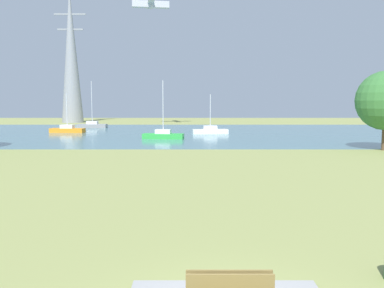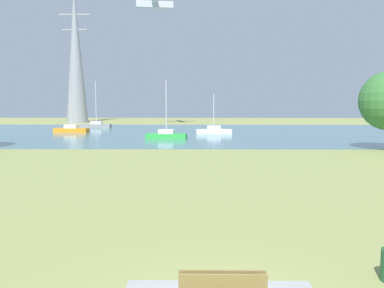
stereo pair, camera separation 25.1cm
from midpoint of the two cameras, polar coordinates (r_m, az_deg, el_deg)
name	(u,v)px [view 1 (the left image)]	position (r m, az deg, el deg)	size (l,w,h in m)	color
ground_plane	(204,162)	(30.51, 1.39, -2.50)	(160.00, 160.00, 0.00)	#8C9351
water_surface	(199,133)	(58.35, 0.81, 1.54)	(140.00, 40.00, 0.02)	slate
sailboat_white	(211,131)	(56.63, 2.56, 1.84)	(4.93, 1.99, 5.32)	white
sailboat_orange	(69,129)	(61.42, -16.63, 1.92)	(4.93, 1.98, 5.53)	orange
sailboat_green	(164,135)	(49.24, -3.93, 1.24)	(4.95, 2.09, 6.84)	green
sailboat_gray	(94,125)	(71.44, -13.41, 2.55)	(4.86, 1.69, 7.70)	gray
electricity_pylon	(72,55)	(90.26, -16.13, 11.56)	(6.40, 4.40, 27.38)	gray
light_aircraft	(152,4)	(76.20, -5.64, 18.51)	(6.49, 8.47, 2.10)	silver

